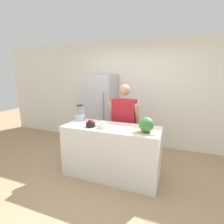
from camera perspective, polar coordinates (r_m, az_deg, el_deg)
ground_plane at (r=3.14m, az=-2.52°, el=-22.77°), size 14.00×14.00×0.00m
wall_back at (r=4.47m, az=7.54°, el=5.75°), size 8.00×0.06×2.60m
counter_island at (r=3.17m, az=-0.22°, el=-12.79°), size 1.67×0.64×0.92m
refrigerator at (r=4.44m, az=-3.54°, el=0.49°), size 0.69×0.67×1.79m
person at (r=3.53m, az=3.98°, el=-4.00°), size 0.60×0.26×1.61m
cutting_board at (r=2.76m, az=10.49°, el=-6.37°), size 0.39×0.25×0.01m
watermelon at (r=2.71m, az=11.12°, el=-4.05°), size 0.23×0.23×0.23m
bowl_cherries at (r=3.00m, az=-7.04°, el=-3.90°), size 0.17×0.17×0.12m
bowl_cream at (r=2.92m, az=-3.09°, el=-4.38°), size 0.16×0.16×0.11m
blender at (r=3.42m, az=-10.36°, el=-0.36°), size 0.15×0.15×0.31m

